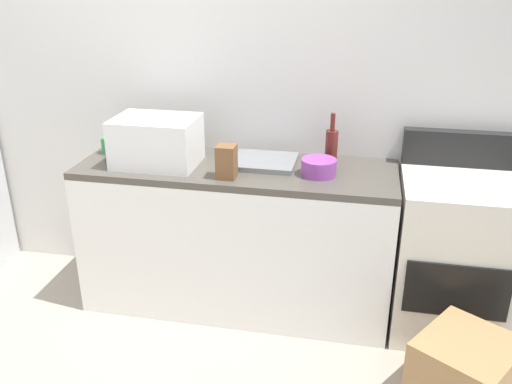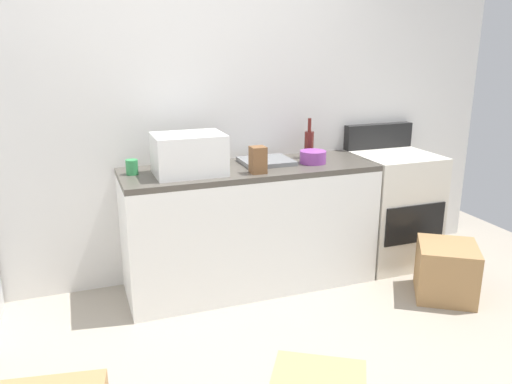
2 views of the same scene
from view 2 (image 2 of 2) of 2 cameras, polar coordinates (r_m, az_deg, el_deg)
The scene contains 10 objects.
wall_back at distance 3.78m, azimuth -6.88°, elevation 9.51°, with size 5.00×0.10×2.60m, color silver.
kitchen_counter at distance 3.74m, azimuth -0.69°, elevation -3.89°, with size 1.80×0.60×0.90m.
stove_oven at distance 4.28m, azimuth 14.87°, elevation -1.58°, with size 0.60×0.61×1.10m.
microwave at distance 3.41m, azimuth -7.50°, elevation 4.20°, with size 0.46×0.34×0.27m, color white.
sink_basin at distance 3.71m, azimuth 1.15°, elevation 3.45°, with size 0.36×0.32×0.03m, color slate.
wine_bottle at distance 3.90m, azimuth 5.93°, elevation 5.42°, with size 0.07×0.07×0.30m.
coffee_mug at distance 3.48m, azimuth -13.67°, elevation 2.72°, with size 0.08×0.08×0.10m, color #338C4C.
knife_block at distance 3.42m, azimuth 0.22°, elevation 3.60°, with size 0.10×0.10×0.18m, color brown.
mixing_bowl at distance 3.73m, azimuth 6.37°, elevation 3.91°, with size 0.19×0.19×0.09m, color purple.
cardboard_box_medium at distance 3.89m, azimuth 20.44°, elevation -8.23°, with size 0.39×0.42×0.38m, color #A37A4C.
Camera 2 is at (-0.87, -2.11, 1.75)m, focal length 35.87 mm.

